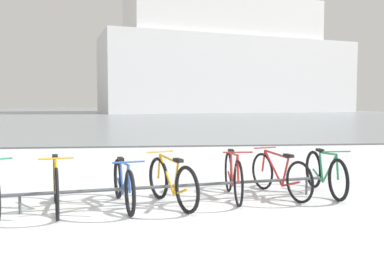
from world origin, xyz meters
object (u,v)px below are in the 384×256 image
(bicycle_1, at_px, (56,185))
(bicycle_2, at_px, (123,184))
(bicycle_3, at_px, (172,182))
(bicycle_6, at_px, (325,173))
(ferry_ship, at_px, (227,58))
(bicycle_5, at_px, (279,175))
(bicycle_4, at_px, (233,176))

(bicycle_1, distance_m, bicycle_2, 0.98)
(bicycle_1, xyz_separation_m, bicycle_3, (1.71, 0.11, -0.02))
(bicycle_6, xyz_separation_m, ferry_ship, (9.26, 58.23, 8.67))
(ferry_ship, bearing_deg, bicycle_6, -99.04)
(bicycle_5, relative_size, ferry_ship, 0.04)
(bicycle_1, xyz_separation_m, bicycle_2, (0.97, 0.13, -0.04))
(bicycle_2, distance_m, ferry_ship, 60.70)
(bicycle_3, relative_size, bicycle_4, 0.90)
(bicycle_3, relative_size, ferry_ship, 0.04)
(bicycle_5, bearing_deg, bicycle_3, -165.80)
(bicycle_1, xyz_separation_m, bicycle_6, (4.40, 0.62, -0.02))
(bicycle_2, relative_size, ferry_ship, 0.04)
(bicycle_2, xyz_separation_m, bicycle_4, (1.77, 0.32, 0.03))
(bicycle_1, height_order, bicycle_6, bicycle_1)
(bicycle_3, distance_m, bicycle_5, 1.92)
(bicycle_3, bearing_deg, bicycle_4, 18.30)
(bicycle_1, height_order, bicycle_2, bicycle_1)
(bicycle_3, bearing_deg, bicycle_6, 10.69)
(bicycle_5, distance_m, ferry_ship, 59.76)
(bicycle_1, height_order, bicycle_5, bicycle_1)
(bicycle_1, bearing_deg, bicycle_4, 9.36)
(bicycle_2, height_order, bicycle_4, bicycle_4)
(bicycle_2, bearing_deg, bicycle_4, 10.41)
(bicycle_2, bearing_deg, bicycle_1, -172.56)
(bicycle_4, distance_m, ferry_ship, 60.03)
(bicycle_2, bearing_deg, bicycle_5, 9.93)
(bicycle_1, bearing_deg, ferry_ship, 76.93)
(bicycle_4, bearing_deg, bicycle_5, 8.88)
(bicycle_4, relative_size, bicycle_6, 1.01)
(bicycle_2, distance_m, bicycle_6, 3.46)
(bicycle_3, height_order, bicycle_4, bicycle_4)
(ferry_ship, bearing_deg, bicycle_3, -101.50)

